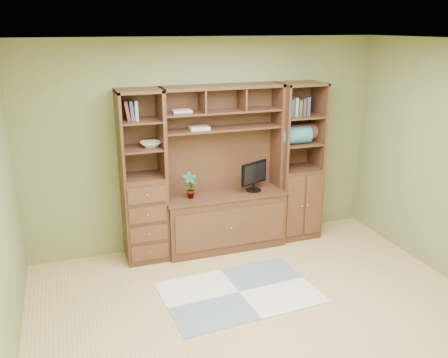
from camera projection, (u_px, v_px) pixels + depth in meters
name	position (u px, v px, depth m)	size (l,w,h in m)	color
room	(275.00, 197.00, 4.12)	(4.60, 4.10, 2.64)	tan
center_hutch	(225.00, 170.00, 5.81)	(1.54, 0.53, 2.05)	#432617
left_tower	(143.00, 178.00, 5.53)	(0.50, 0.45, 2.05)	#432617
right_tower	(298.00, 162.00, 6.16)	(0.55, 0.45, 2.05)	#432617
rug	(239.00, 292.00, 5.06)	(1.59, 1.06, 0.01)	#AAAFB0
monitor	(254.00, 171.00, 5.90)	(0.43, 0.19, 0.52)	black
orchid	(190.00, 185.00, 5.68)	(0.17, 0.12, 0.33)	#A05A36
magazines	(199.00, 128.00, 5.63)	(0.23, 0.17, 0.04)	#BCABA0
bowl	(150.00, 144.00, 5.44)	(0.23, 0.23, 0.06)	silver
blanket_teal	(295.00, 135.00, 5.97)	(0.39, 0.22, 0.22)	#2A6A6E
blanket_red	(304.00, 132.00, 6.15)	(0.41, 0.23, 0.23)	brown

